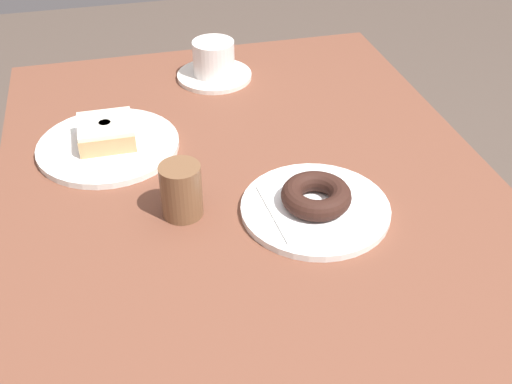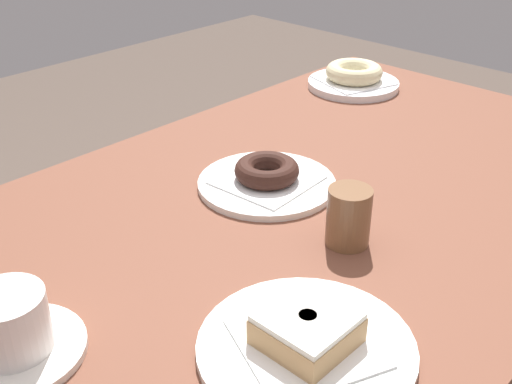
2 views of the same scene
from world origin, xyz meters
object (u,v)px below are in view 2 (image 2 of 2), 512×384
at_px(plate_glazed_square, 306,348).
at_px(donut_glazed_square, 307,328).
at_px(coffee_cup, 11,330).
at_px(donut_sugar_ring, 354,72).
at_px(sugar_jar, 349,217).
at_px(plate_chocolate_ring, 267,184).
at_px(plate_sugar_ring, 353,84).
at_px(donut_chocolate_ring, 267,170).

bearing_deg(plate_glazed_square, donut_glazed_square, -123.69).
height_order(plate_glazed_square, coffee_cup, coffee_cup).
bearing_deg(donut_sugar_ring, sugar_jar, -144.94).
bearing_deg(donut_sugar_ring, plate_chocolate_ring, -159.76).
bearing_deg(donut_glazed_square, coffee_cup, 134.03).
bearing_deg(sugar_jar, plate_glazed_square, -154.81).
relative_size(donut_sugar_ring, coffee_cup, 0.83).
distance_m(plate_sugar_ring, coffee_cup, 0.97).
distance_m(donut_sugar_ring, plate_chocolate_ring, 0.51).
distance_m(plate_chocolate_ring, coffee_cup, 0.47).
xyz_separation_m(plate_sugar_ring, donut_sugar_ring, (0.00, 0.00, 0.03)).
height_order(donut_glazed_square, coffee_cup, coffee_cup).
bearing_deg(donut_glazed_square, plate_chocolate_ring, 49.07).
relative_size(donut_glazed_square, sugar_jar, 1.10).
relative_size(plate_glazed_square, donut_chocolate_ring, 2.32).
distance_m(plate_sugar_ring, plate_chocolate_ring, 0.51).
bearing_deg(sugar_jar, plate_sugar_ring, 35.06).
bearing_deg(donut_sugar_ring, plate_sugar_ring, 0.00).
bearing_deg(donut_glazed_square, sugar_jar, 25.19).
bearing_deg(plate_glazed_square, sugar_jar, 25.19).
bearing_deg(donut_chocolate_ring, coffee_cup, -172.53).
bearing_deg(plate_chocolate_ring, plate_sugar_ring, 20.24).
bearing_deg(donut_glazed_square, donut_chocolate_ring, 49.07).
distance_m(donut_glazed_square, donut_sugar_ring, 0.86).
bearing_deg(plate_sugar_ring, donut_sugar_ring, 0.00).
bearing_deg(sugar_jar, donut_sugar_ring, 35.06).
height_order(donut_glazed_square, plate_chocolate_ring, donut_glazed_square).
bearing_deg(donut_chocolate_ring, donut_glazed_square, -130.93).
xyz_separation_m(donut_glazed_square, plate_chocolate_ring, (0.25, 0.28, -0.03)).
height_order(plate_sugar_ring, donut_sugar_ring, donut_sugar_ring).
bearing_deg(sugar_jar, donut_glazed_square, -154.81).
distance_m(donut_glazed_square, plate_sugar_ring, 0.86).
relative_size(plate_chocolate_ring, coffee_cup, 1.46).
bearing_deg(donut_sugar_ring, donut_glazed_square, -147.52).
bearing_deg(plate_glazed_square, donut_chocolate_ring, 49.07).
height_order(plate_sugar_ring, donut_chocolate_ring, donut_chocolate_ring).
relative_size(plate_glazed_square, coffee_cup, 1.58).
distance_m(plate_glazed_square, coffee_cup, 0.31).
height_order(plate_glazed_square, donut_chocolate_ring, donut_chocolate_ring).
xyz_separation_m(donut_glazed_square, coffee_cup, (-0.22, 0.22, 0.00)).
distance_m(coffee_cup, sugar_jar, 0.44).
height_order(plate_glazed_square, donut_glazed_square, donut_glazed_square).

